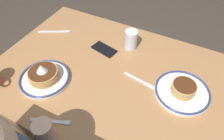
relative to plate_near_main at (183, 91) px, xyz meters
The scene contains 9 objects.
ground_plane 0.85m from the plate_near_main, ahead, with size 6.00×6.00×0.00m, color #3D342B.
dining_table 0.40m from the plate_near_main, ahead, with size 1.21×0.86×0.75m.
plate_near_main is the anchor object (origin of this frame).
plate_center_pancakes 0.67m from the plate_near_main, 20.08° to the left, with size 0.25×0.25×0.10m.
drinking_glass 0.40m from the plate_near_main, 29.10° to the right, with size 0.07×0.07×0.11m.
cell_phone 0.49m from the plate_near_main, 12.36° to the right, with size 0.14×0.07×0.01m, color black.
fork_near 0.84m from the plate_near_main, ahead, with size 0.19×0.11×0.01m.
fork_far 0.61m from the plate_near_main, 41.33° to the left, with size 0.17×0.08×0.01m.
butter_knife 0.19m from the plate_near_main, ahead, with size 0.22×0.05×0.01m.
Camera 1 is at (-0.34, 0.62, 1.53)m, focal length 32.80 mm.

